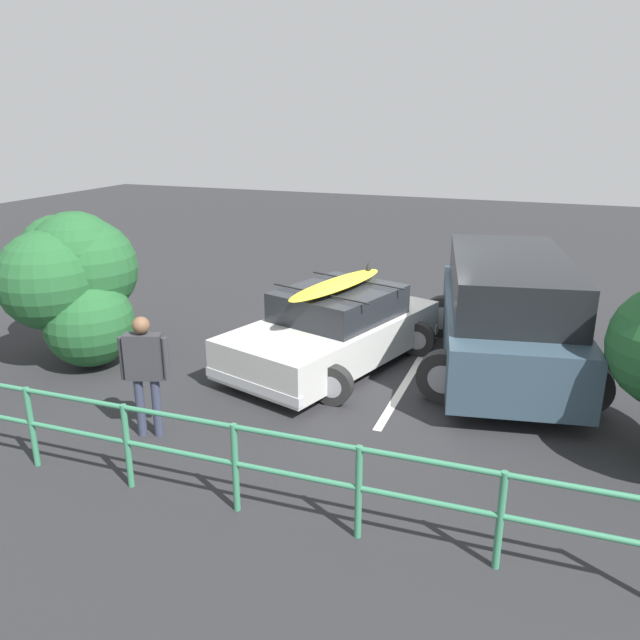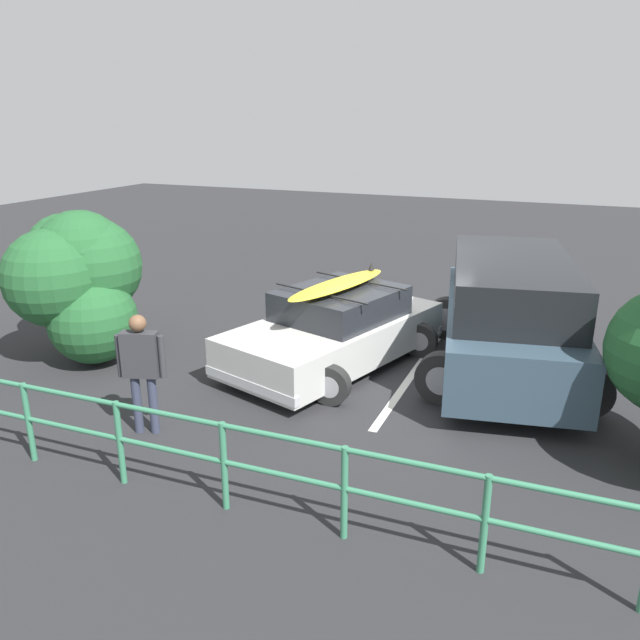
# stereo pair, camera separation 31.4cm
# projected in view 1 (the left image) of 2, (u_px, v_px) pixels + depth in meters

# --- Properties ---
(ground_plane) EXTENTS (44.00, 44.00, 0.02)m
(ground_plane) POSITION_uv_depth(u_px,v_px,m) (382.00, 360.00, 10.57)
(ground_plane) COLOR #28282B
(ground_plane) RESTS_ON ground
(parking_stripe) EXTENTS (0.12, 3.98, 0.00)m
(parking_stripe) POSITION_uv_depth(u_px,v_px,m) (411.00, 375.00, 9.94)
(parking_stripe) COLOR silver
(parking_stripe) RESTS_ON ground
(sedan_car) EXTENTS (3.04, 4.30, 1.54)m
(sedan_car) POSITION_uv_depth(u_px,v_px,m) (334.00, 329.00, 10.22)
(sedan_car) COLOR silver
(sedan_car) RESTS_ON ground
(suv_car) EXTENTS (3.17, 5.07, 1.86)m
(suv_car) POSITION_uv_depth(u_px,v_px,m) (506.00, 312.00, 9.91)
(suv_car) COLOR #334756
(suv_car) RESTS_ON ground
(person_bystander) EXTENTS (0.60, 0.32, 1.61)m
(person_bystander) POSITION_uv_depth(u_px,v_px,m) (145.00, 366.00, 7.77)
(person_bystander) COLOR #33384C
(person_bystander) RESTS_ON ground
(railing_fence) EXTENTS (9.25, 0.26, 1.00)m
(railing_fence) POSITION_uv_depth(u_px,v_px,m) (179.00, 444.00, 6.54)
(railing_fence) COLOR #387F5B
(railing_fence) RESTS_ON ground
(bush_near_left) EXTENTS (2.40, 2.32, 2.49)m
(bush_near_left) POSITION_uv_depth(u_px,v_px,m) (74.00, 278.00, 10.17)
(bush_near_left) COLOR #4C3828
(bush_near_left) RESTS_ON ground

